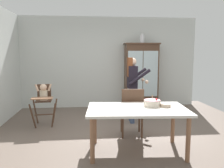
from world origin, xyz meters
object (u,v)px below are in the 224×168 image
at_px(serving_bowl, 165,105).
at_px(high_chair_with_toddler, 44,97).
at_px(birthday_cake, 152,103).
at_px(dining_table, 137,113).
at_px(dining_chair_far_side, 132,109).
at_px(china_cabinet, 141,76).
at_px(adult_person, 132,82).
at_px(ceramic_vase, 142,39).

bearing_deg(serving_bowl, high_chair_with_toddler, 145.42).
bearing_deg(birthday_cake, dining_table, -157.01).
bearing_deg(birthday_cake, serving_bowl, -19.60).
height_order(birthday_cake, dining_chair_far_side, dining_chair_far_side).
relative_size(serving_bowl, dining_chair_far_side, 0.19).
relative_size(china_cabinet, dining_chair_far_side, 2.01).
relative_size(high_chair_with_toddler, birthday_cake, 3.39).
relative_size(china_cabinet, dining_table, 1.15).
relative_size(adult_person, dining_table, 0.91).
bearing_deg(high_chair_with_toddler, birthday_cake, -40.26).
bearing_deg(adult_person, ceramic_vase, -19.73).
relative_size(china_cabinet, adult_person, 1.26).
height_order(serving_bowl, dining_chair_far_side, dining_chair_far_side).
relative_size(ceramic_vase, dining_chair_far_side, 0.28).
bearing_deg(serving_bowl, dining_table, -174.58).
distance_m(adult_person, birthday_cake, 1.54).
xyz_separation_m(ceramic_vase, high_chair_with_toddler, (-2.58, -1.49, -1.39)).
distance_m(birthday_cake, dining_chair_far_side, 0.67).
bearing_deg(china_cabinet, high_chair_with_toddler, -149.90).
distance_m(china_cabinet, adult_person, 1.55).
height_order(birthday_cake, serving_bowl, birthday_cake).
distance_m(china_cabinet, serving_bowl, 3.08).
relative_size(adult_person, birthday_cake, 5.47).
xyz_separation_m(ceramic_vase, dining_table, (-0.79, -3.11, -1.39)).
bearing_deg(birthday_cake, high_chair_with_toddler, 144.15).
xyz_separation_m(china_cabinet, adult_person, (-0.55, -1.46, -0.00)).
relative_size(dining_table, serving_bowl, 9.30).
bearing_deg(serving_bowl, china_cabinet, 84.49).
distance_m(ceramic_vase, adult_person, 1.90).
distance_m(high_chair_with_toddler, serving_bowl, 2.77).
bearing_deg(china_cabinet, dining_chair_far_side, -106.90).
bearing_deg(birthday_cake, dining_chair_far_side, 111.82).
height_order(adult_person, dining_chair_far_side, adult_person).
bearing_deg(ceramic_vase, high_chair_with_toddler, -149.95).
bearing_deg(adult_person, china_cabinet, -19.38).
bearing_deg(dining_table, high_chair_with_toddler, 137.93).
distance_m(adult_person, serving_bowl, 1.64).
bearing_deg(dining_table, ceramic_vase, 75.68).
height_order(dining_table, birthday_cake, birthday_cake).
bearing_deg(dining_chair_far_side, adult_person, -96.30).
height_order(ceramic_vase, serving_bowl, ceramic_vase).
xyz_separation_m(china_cabinet, birthday_cake, (-0.50, -2.99, -0.17)).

